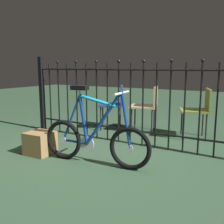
# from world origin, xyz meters

# --- Properties ---
(ground_plane) EXTENTS (20.00, 20.00, 0.00)m
(ground_plane) POSITION_xyz_m (0.00, 0.00, 0.00)
(ground_plane) COLOR #2E4831
(iron_fence) EXTENTS (3.51, 0.07, 1.29)m
(iron_fence) POSITION_xyz_m (-0.06, 0.72, 0.64)
(iron_fence) COLOR black
(iron_fence) RESTS_ON ground
(bicycle) EXTENTS (1.34, 0.40, 0.91)m
(bicycle) POSITION_xyz_m (0.03, -0.20, 0.30)
(bicycle) COLOR black
(bicycle) RESTS_ON ground
(chair_navy) EXTENTS (0.55, 0.55, 0.79)m
(chair_navy) POSITION_xyz_m (-0.64, 1.43, 0.49)
(chair_navy) COLOR black
(chair_navy) RESTS_ON ground
(chair_olive) EXTENTS (0.54, 0.54, 0.79)m
(chair_olive) POSITION_xyz_m (0.81, 1.55, 0.49)
(chair_olive) COLOR black
(chair_olive) RESTS_ON ground
(chair_tan) EXTENTS (0.53, 0.53, 0.79)m
(chair_tan) POSITION_xyz_m (-0.05, 1.54, 0.49)
(chair_tan) COLOR black
(chair_tan) RESTS_ON ground
(display_crate) EXTENTS (0.34, 0.34, 0.29)m
(display_crate) POSITION_xyz_m (-0.78, -0.27, 0.15)
(display_crate) COLOR olive
(display_crate) RESTS_ON ground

